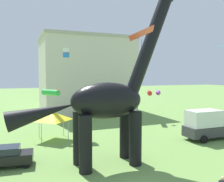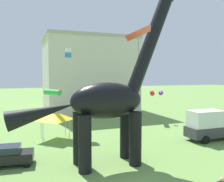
{
  "view_description": "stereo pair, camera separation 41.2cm",
  "coord_description": "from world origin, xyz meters",
  "px_view_note": "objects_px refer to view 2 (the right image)",
  "views": [
    {
      "loc": [
        -6.15,
        -11.22,
        6.99
      ],
      "look_at": [
        0.78,
        6.0,
        5.71
      ],
      "focal_mm": 37.98,
      "sensor_mm": 36.0,
      "label": 1
    },
    {
      "loc": [
        -5.77,
        -11.37,
        6.99
      ],
      "look_at": [
        0.78,
        6.0,
        5.71
      ],
      "focal_mm": 37.98,
      "sensor_mm": 36.0,
      "label": 2
    }
  ],
  "objects_px": {
    "parked_sedan_left": "(5,156)",
    "kite_mid_left": "(138,34)",
    "dinosaur_sculpture": "(106,101)",
    "festival_canopy_tent": "(55,116)",
    "parked_box_truck": "(211,125)",
    "kite_near_low": "(54,92)",
    "kite_mid_center": "(154,93)",
    "kite_mid_right": "(68,53)"
  },
  "relations": [
    {
      "from": "parked_sedan_left",
      "to": "kite_mid_left",
      "type": "height_order",
      "value": "kite_mid_left"
    },
    {
      "from": "dinosaur_sculpture",
      "to": "festival_canopy_tent",
      "type": "xyz_separation_m",
      "value": [
        -2.82,
        8.78,
        -2.46
      ]
    },
    {
      "from": "parked_box_truck",
      "to": "kite_near_low",
      "type": "xyz_separation_m",
      "value": [
        -15.45,
        7.51,
        3.36
      ]
    },
    {
      "from": "parked_box_truck",
      "to": "kite_near_low",
      "type": "bearing_deg",
      "value": 155.24
    },
    {
      "from": "parked_box_truck",
      "to": "kite_near_low",
      "type": "height_order",
      "value": "kite_near_low"
    },
    {
      "from": "kite_mid_center",
      "to": "dinosaur_sculpture",
      "type": "bearing_deg",
      "value": -132.5
    },
    {
      "from": "parked_box_truck",
      "to": "festival_canopy_tent",
      "type": "distance_m",
      "value": 16.81
    },
    {
      "from": "dinosaur_sculpture",
      "to": "festival_canopy_tent",
      "type": "height_order",
      "value": "dinosaur_sculpture"
    },
    {
      "from": "parked_sedan_left",
      "to": "kite_near_low",
      "type": "bearing_deg",
      "value": 64.91
    },
    {
      "from": "kite_near_low",
      "to": "kite_mid_left",
      "type": "bearing_deg",
      "value": -82.96
    },
    {
      "from": "festival_canopy_tent",
      "to": "kite_near_low",
      "type": "bearing_deg",
      "value": 82.47
    },
    {
      "from": "dinosaur_sculpture",
      "to": "kite_near_low",
      "type": "height_order",
      "value": "dinosaur_sculpture"
    },
    {
      "from": "kite_mid_center",
      "to": "kite_near_low",
      "type": "bearing_deg",
      "value": -168.62
    },
    {
      "from": "kite_mid_left",
      "to": "dinosaur_sculpture",
      "type": "bearing_deg",
      "value": 84.97
    },
    {
      "from": "kite_mid_center",
      "to": "parked_sedan_left",
      "type": "bearing_deg",
      "value": -151.14
    },
    {
      "from": "festival_canopy_tent",
      "to": "kite_near_low",
      "type": "distance_m",
      "value": 2.84
    },
    {
      "from": "dinosaur_sculpture",
      "to": "festival_canopy_tent",
      "type": "relative_size",
      "value": 4.39
    },
    {
      "from": "kite_near_low",
      "to": "kite_mid_right",
      "type": "bearing_deg",
      "value": 46.43
    },
    {
      "from": "parked_box_truck",
      "to": "kite_mid_right",
      "type": "xyz_separation_m",
      "value": [
        -13.47,
        9.59,
        8.02
      ]
    },
    {
      "from": "parked_box_truck",
      "to": "kite_mid_left",
      "type": "bearing_deg",
      "value": -144.46
    },
    {
      "from": "parked_sedan_left",
      "to": "kite_mid_right",
      "type": "height_order",
      "value": "kite_mid_right"
    },
    {
      "from": "parked_sedan_left",
      "to": "parked_box_truck",
      "type": "relative_size",
      "value": 0.78
    },
    {
      "from": "dinosaur_sculpture",
      "to": "parked_box_truck",
      "type": "distance_m",
      "value": 13.51
    },
    {
      "from": "kite_near_low",
      "to": "kite_mid_left",
      "type": "height_order",
      "value": "kite_mid_left"
    },
    {
      "from": "parked_sedan_left",
      "to": "kite_mid_right",
      "type": "relative_size",
      "value": 3.94
    },
    {
      "from": "festival_canopy_tent",
      "to": "dinosaur_sculpture",
      "type": "bearing_deg",
      "value": -72.22
    },
    {
      "from": "kite_mid_center",
      "to": "kite_mid_right",
      "type": "xyz_separation_m",
      "value": [
        -12.68,
        -0.87,
        5.35
      ]
    },
    {
      "from": "kite_near_low",
      "to": "kite_mid_right",
      "type": "relative_size",
      "value": 2.17
    },
    {
      "from": "parked_box_truck",
      "to": "kite_near_low",
      "type": "distance_m",
      "value": 17.5
    },
    {
      "from": "kite_mid_center",
      "to": "kite_mid_left",
      "type": "xyz_separation_m",
      "value": [
        -12.6,
        -19.62,
        4.68
      ]
    },
    {
      "from": "festival_canopy_tent",
      "to": "kite_mid_left",
      "type": "relative_size",
      "value": 1.44
    },
    {
      "from": "dinosaur_sculpture",
      "to": "kite_mid_left",
      "type": "height_order",
      "value": "dinosaur_sculpture"
    },
    {
      "from": "kite_mid_right",
      "to": "parked_sedan_left",
      "type": "bearing_deg",
      "value": -124.42
    },
    {
      "from": "festival_canopy_tent",
      "to": "kite_mid_center",
      "type": "relative_size",
      "value": 1.3
    },
    {
      "from": "parked_box_truck",
      "to": "festival_canopy_tent",
      "type": "bearing_deg",
      "value": 159.82
    },
    {
      "from": "parked_box_truck",
      "to": "kite_mid_center",
      "type": "bearing_deg",
      "value": 95.47
    },
    {
      "from": "parked_sedan_left",
      "to": "festival_canopy_tent",
      "type": "height_order",
      "value": "festival_canopy_tent"
    },
    {
      "from": "dinosaur_sculpture",
      "to": "kite_mid_center",
      "type": "distance_m",
      "value": 17.82
    },
    {
      "from": "dinosaur_sculpture",
      "to": "kite_mid_center",
      "type": "relative_size",
      "value": 5.7
    },
    {
      "from": "dinosaur_sculpture",
      "to": "kite_mid_right",
      "type": "height_order",
      "value": "dinosaur_sculpture"
    },
    {
      "from": "parked_box_truck",
      "to": "kite_mid_left",
      "type": "xyz_separation_m",
      "value": [
        -13.39,
        -9.15,
        7.35
      ]
    },
    {
      "from": "kite_near_low",
      "to": "kite_mid_left",
      "type": "distance_m",
      "value": 17.26
    }
  ]
}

